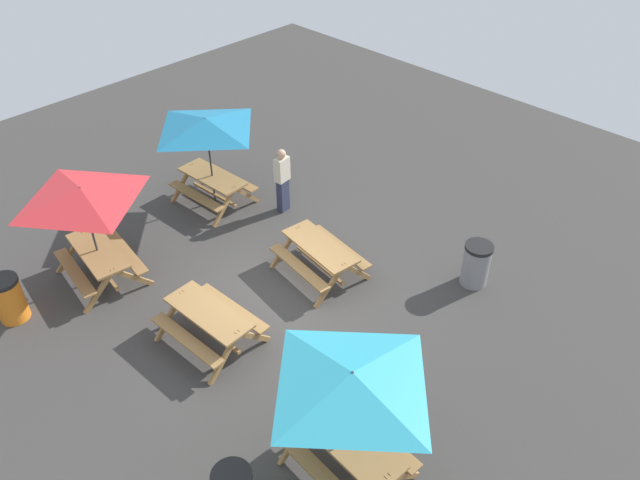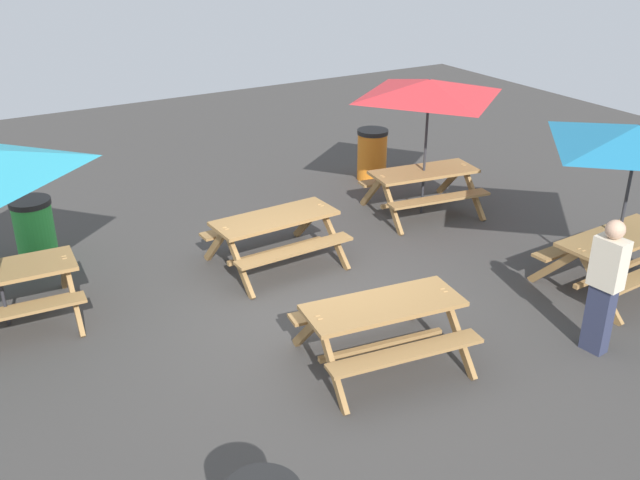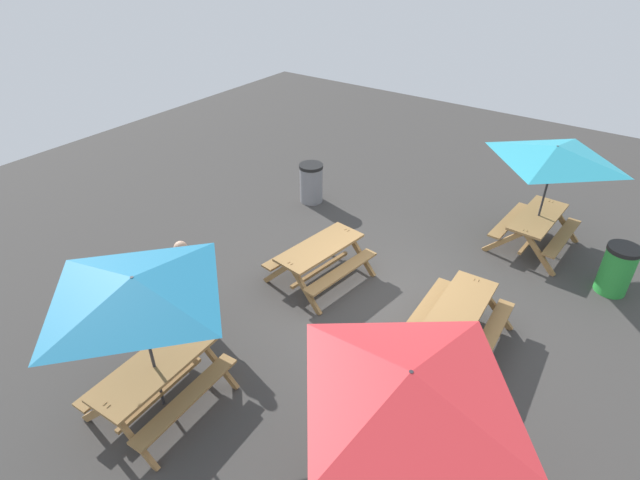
# 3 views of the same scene
# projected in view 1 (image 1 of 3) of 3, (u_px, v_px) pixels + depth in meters

# --- Properties ---
(ground_plane) EXTENTS (24.00, 24.00, 0.00)m
(ground_plane) POSITION_uv_depth(u_px,v_px,m) (273.00, 308.00, 12.58)
(ground_plane) COLOR #3D3A38
(ground_plane) RESTS_ON ground
(picnic_table_0) EXTENTS (2.10, 2.10, 2.34)m
(picnic_table_0) POSITION_uv_depth(u_px,v_px,m) (207.00, 130.00, 14.35)
(picnic_table_0) COLOR olive
(picnic_table_0) RESTS_ON ground
(picnic_table_1) EXTENTS (1.97, 1.74, 0.81)m
(picnic_table_1) POSITION_uv_depth(u_px,v_px,m) (320.00, 253.00, 13.07)
(picnic_table_1) COLOR olive
(picnic_table_1) RESTS_ON ground
(picnic_table_2) EXTENTS (1.86, 1.60, 0.81)m
(picnic_table_2) POSITION_uv_depth(u_px,v_px,m) (210.00, 319.00, 11.53)
(picnic_table_2) COLOR olive
(picnic_table_2) RESTS_ON ground
(picnic_table_3) EXTENTS (2.12, 2.12, 2.34)m
(picnic_table_3) POSITION_uv_depth(u_px,v_px,m) (352.00, 387.00, 8.50)
(picnic_table_3) COLOR olive
(picnic_table_3) RESTS_ON ground
(picnic_table_4) EXTENTS (2.27, 2.27, 2.34)m
(picnic_table_4) POSITION_uv_depth(u_px,v_px,m) (83.00, 201.00, 12.07)
(picnic_table_4) COLOR olive
(picnic_table_4) RESTS_ON ground
(trash_bin_orange) EXTENTS (0.59, 0.59, 0.98)m
(trash_bin_orange) POSITION_uv_depth(u_px,v_px,m) (9.00, 299.00, 12.06)
(trash_bin_orange) COLOR orange
(trash_bin_orange) RESTS_ON ground
(trash_bin_gray) EXTENTS (0.59, 0.59, 0.98)m
(trash_bin_gray) POSITION_uv_depth(u_px,v_px,m) (476.00, 264.00, 12.89)
(trash_bin_gray) COLOR gray
(trash_bin_gray) RESTS_ON ground
(person_standing) EXTENTS (0.26, 0.38, 1.67)m
(person_standing) POSITION_uv_depth(u_px,v_px,m) (282.00, 179.00, 14.76)
(person_standing) COLOR #2D334C
(person_standing) RESTS_ON ground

